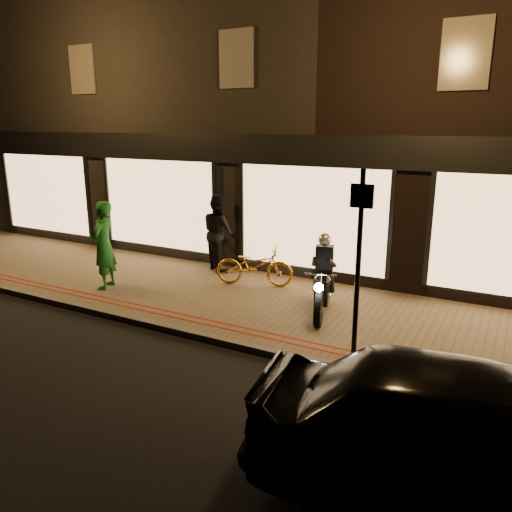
{
  "coord_description": "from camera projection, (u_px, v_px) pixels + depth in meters",
  "views": [
    {
      "loc": [
        4.33,
        -6.71,
        3.73
      ],
      "look_at": [
        -0.42,
        2.01,
        1.1
      ],
      "focal_mm": 35.0,
      "sensor_mm": 36.0,
      "label": 1
    }
  ],
  "objects": [
    {
      "name": "ground",
      "position": [
        222.0,
        346.0,
        8.65
      ],
      "size": [
        90.0,
        90.0,
        0.0
      ],
      "primitive_type": "plane",
      "color": "black",
      "rests_on": "ground"
    },
    {
      "name": "sidewalk",
      "position": [
        273.0,
        307.0,
        10.33
      ],
      "size": [
        50.0,
        4.0,
        0.12
      ],
      "primitive_type": "cube",
      "color": "brown",
      "rests_on": "ground"
    },
    {
      "name": "kerb_stone",
      "position": [
        223.0,
        342.0,
        8.67
      ],
      "size": [
        50.0,
        0.14,
        0.12
      ],
      "primitive_type": "cube",
      "color": "#59544C",
      "rests_on": "ground"
    },
    {
      "name": "red_kerb_lines",
      "position": [
        238.0,
        329.0,
        9.08
      ],
      "size": [
        50.0,
        0.26,
        0.01
      ],
      "color": "maroon",
      "rests_on": "sidewalk"
    },
    {
      "name": "building_row",
      "position": [
        377.0,
        107.0,
        15.19
      ],
      "size": [
        48.0,
        10.11,
        8.5
      ],
      "color": "black",
      "rests_on": "ground"
    },
    {
      "name": "motorcycle",
      "position": [
        323.0,
        283.0,
        9.69
      ],
      "size": [
        0.74,
        1.9,
        1.59
      ],
      "rotation": [
        0.0,
        0.0,
        0.27
      ],
      "color": "black",
      "rests_on": "sidewalk"
    },
    {
      "name": "sign_post",
      "position": [
        359.0,
        258.0,
        7.45
      ],
      "size": [
        0.35,
        0.08,
        3.0
      ],
      "rotation": [
        0.0,
        0.0,
        -0.05
      ],
      "color": "black",
      "rests_on": "sidewalk"
    },
    {
      "name": "bicycle_gold",
      "position": [
        254.0,
        266.0,
        11.42
      ],
      "size": [
        1.89,
        1.13,
        0.94
      ],
      "primitive_type": "imported",
      "rotation": [
        0.0,
        0.0,
        1.88
      ],
      "color": "gold",
      "rests_on": "sidewalk"
    },
    {
      "name": "person_green",
      "position": [
        104.0,
        245.0,
        11.13
      ],
      "size": [
        0.68,
        0.83,
        1.98
      ],
      "primitive_type": "imported",
      "rotation": [
        0.0,
        0.0,
        -1.25
      ],
      "color": "#1D6D26",
      "rests_on": "sidewalk"
    },
    {
      "name": "person_dark",
      "position": [
        219.0,
        232.0,
        12.58
      ],
      "size": [
        1.19,
        1.13,
        1.93
      ],
      "primitive_type": "imported",
      "rotation": [
        0.0,
        0.0,
        2.55
      ],
      "color": "black",
      "rests_on": "sidewalk"
    },
    {
      "name": "parked_car",
      "position": [
        478.0,
        438.0,
        4.85
      ],
      "size": [
        4.77,
        2.5,
        1.55
      ],
      "primitive_type": "imported",
      "rotation": [
        0.0,
        0.0,
        1.73
      ],
      "color": "black",
      "rests_on": "ground"
    }
  ]
}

